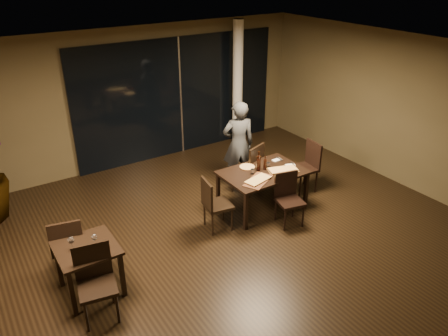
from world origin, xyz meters
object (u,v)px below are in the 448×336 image
chair_main_right (308,164)px  chair_side_far (67,244)px  main_table (263,175)px  bottle_c (259,160)px  side_table (87,255)px  chair_main_left (213,202)px  diner (238,144)px  chair_main_near (288,196)px  chair_side_near (96,278)px  bottle_b (265,163)px  bottle_a (259,163)px  chair_main_far (251,166)px

chair_main_right → chair_side_far: bearing=-82.0°
main_table → bottle_c: (-0.01, 0.12, 0.25)m
chair_main_right → bottle_c: 1.25m
side_table → bottle_c: bearing=10.4°
chair_main_left → main_table: bearing=-75.2°
diner → bottle_c: diner is taller
main_table → chair_main_near: size_ratio=1.61×
chair_main_left → chair_side_near: chair_side_near is taller
main_table → bottle_b: (0.08, 0.05, 0.21)m
main_table → diner: 1.05m
side_table → bottle_b: bottle_b is taller
chair_main_left → bottle_b: bottle_b is taller
diner → bottle_a: diner is taller
chair_main_far → chair_main_right: bearing=134.3°
diner → bottle_c: size_ratio=5.06×
bottle_a → chair_side_far: bearing=-178.8°
chair_side_near → bottle_b: 3.69m
chair_main_left → chair_side_near: bearing=119.1°
chair_main_far → chair_main_near: size_ratio=1.11×
bottle_a → bottle_b: bottle_a is taller
chair_main_right → bottle_a: bearing=-82.7°
chair_main_left → bottle_c: (1.13, 0.24, 0.39)m
main_table → chair_main_far: 0.60m
side_table → bottle_c: 3.46m
chair_main_near → chair_main_right: chair_main_right is taller
chair_main_near → diner: diner is taller
side_table → bottle_b: (3.48, 0.55, 0.26)m
chair_main_near → bottle_a: size_ratio=3.12×
main_table → chair_side_far: 3.54m
side_table → chair_main_right: 4.62m
chair_main_far → bottle_a: bearing=47.9°
chair_main_right → diner: diner is taller
bottle_a → chair_main_far: bearing=67.7°
main_table → side_table: same height
chair_side_far → bottle_b: (3.62, 0.05, 0.33)m
chair_main_left → bottle_a: 1.16m
chair_side_far → diner: size_ratio=0.55×
side_table → chair_side_far: chair_side_far is taller
diner → chair_main_left: bearing=60.2°
side_table → bottle_b: bearing=9.0°
main_table → side_table: size_ratio=1.88×
side_table → chair_side_far: 0.52m
diner → bottle_c: bearing=98.3°
main_table → chair_side_far: bearing=-180.0°
side_table → chair_side_near: (-0.04, -0.46, -0.05)m
side_table → diner: bearing=23.0°
main_table → bottle_c: size_ratio=4.26×
main_table → diner: bearing=81.2°
main_table → diner: diner is taller
diner → bottle_c: 0.91m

